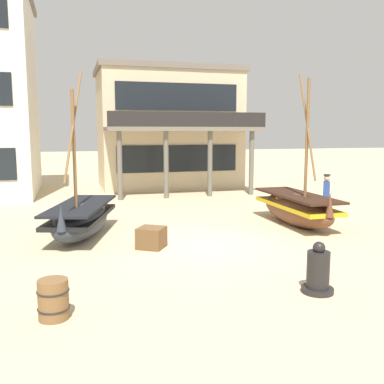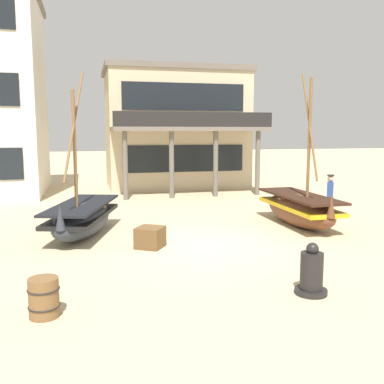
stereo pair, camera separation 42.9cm
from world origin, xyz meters
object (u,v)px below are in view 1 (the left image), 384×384
(fishing_boat_centre_large, at_px, (297,208))
(fisherman_by_hull, at_px, (326,198))
(wooden_barrel, at_px, (53,299))
(harbor_building_main, at_px, (168,128))
(cargo_crate, at_px, (151,238))
(fishing_boat_near_left, at_px, (81,218))
(capstan_winch, at_px, (318,272))

(fishing_boat_centre_large, relative_size, fisherman_by_hull, 3.02)
(fishing_boat_centre_large, xyz_separation_m, fisherman_by_hull, (1.39, 0.41, 0.23))
(fishing_boat_centre_large, distance_m, wooden_barrel, 9.68)
(fishing_boat_centre_large, relative_size, harbor_building_main, 0.63)
(fishing_boat_centre_large, bearing_deg, cargo_crate, -163.47)
(fishing_boat_centre_large, bearing_deg, fishing_boat_near_left, 177.92)
(fisherman_by_hull, relative_size, cargo_crate, 2.42)
(fishing_boat_near_left, relative_size, harbor_building_main, 0.62)
(fishing_boat_near_left, xyz_separation_m, fishing_boat_centre_large, (7.21, -0.26, 0.03))
(cargo_crate, bearing_deg, wooden_barrel, -121.00)
(fishing_boat_near_left, relative_size, capstan_winch, 4.77)
(harbor_building_main, bearing_deg, fishing_boat_centre_large, -80.64)
(fishing_boat_near_left, distance_m, capstan_winch, 7.53)
(capstan_winch, xyz_separation_m, cargo_crate, (-2.61, 4.22, -0.13))
(fishing_boat_near_left, xyz_separation_m, fisherman_by_hull, (8.60, 0.15, 0.26))
(wooden_barrel, bearing_deg, fisherman_by_hull, 33.47)
(capstan_winch, height_order, wooden_barrel, capstan_winch)
(wooden_barrel, relative_size, harbor_building_main, 0.09)
(capstan_winch, bearing_deg, fishing_boat_near_left, 126.17)
(fishing_boat_centre_large, height_order, capstan_winch, fishing_boat_centre_large)
(fisherman_by_hull, distance_m, cargo_crate, 7.08)
(capstan_winch, bearing_deg, wooden_barrel, 178.53)
(harbor_building_main, bearing_deg, fishing_boat_near_left, -114.69)
(fisherman_by_hull, distance_m, capstan_winch, 7.50)
(cargo_crate, xyz_separation_m, harbor_building_main, (3.44, 13.33, 3.09))
(fisherman_by_hull, bearing_deg, cargo_crate, -163.48)
(fishing_boat_centre_large, xyz_separation_m, capstan_winch, (-2.77, -5.81, -0.18))
(fisherman_by_hull, relative_size, wooden_barrel, 2.41)
(fishing_boat_near_left, bearing_deg, capstan_winch, -53.83)
(fishing_boat_near_left, xyz_separation_m, capstan_winch, (4.44, -6.08, -0.15))
(fisherman_by_hull, relative_size, harbor_building_main, 0.21)
(fishing_boat_near_left, bearing_deg, cargo_crate, -45.33)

